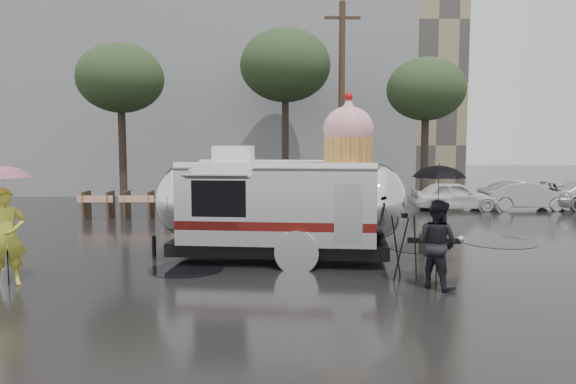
{
  "coord_description": "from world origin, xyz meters",
  "views": [
    {
      "loc": [
        -0.4,
        -9.13,
        2.72
      ],
      "look_at": [
        -0.14,
        2.97,
        1.6
      ],
      "focal_mm": 32.0,
      "sensor_mm": 36.0,
      "label": 1
    }
  ],
  "objects_px": {
    "airstream_trailer": "(283,200)",
    "tripod": "(404,241)",
    "person_left": "(6,237)",
    "person_right": "(437,244)"
  },
  "relations": [
    {
      "from": "airstream_trailer",
      "to": "tripod",
      "type": "xyz_separation_m",
      "value": [
        2.41,
        -1.94,
        -0.63
      ]
    },
    {
      "from": "airstream_trailer",
      "to": "person_left",
      "type": "distance_m",
      "value": 5.83
    },
    {
      "from": "airstream_trailer",
      "to": "tripod",
      "type": "relative_size",
      "value": 5.44
    },
    {
      "from": "airstream_trailer",
      "to": "tripod",
      "type": "distance_m",
      "value": 3.16
    },
    {
      "from": "person_left",
      "to": "person_right",
      "type": "relative_size",
      "value": 1.13
    },
    {
      "from": "airstream_trailer",
      "to": "person_right",
      "type": "height_order",
      "value": "airstream_trailer"
    },
    {
      "from": "person_right",
      "to": "tripod",
      "type": "bearing_deg",
      "value": -2.94
    },
    {
      "from": "person_left",
      "to": "airstream_trailer",
      "type": "bearing_deg",
      "value": -10.03
    },
    {
      "from": "airstream_trailer",
      "to": "person_right",
      "type": "xyz_separation_m",
      "value": [
        2.88,
        -2.56,
        -0.56
      ]
    },
    {
      "from": "person_left",
      "to": "tripod",
      "type": "xyz_separation_m",
      "value": [
        7.79,
        0.26,
        -0.17
      ]
    }
  ]
}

